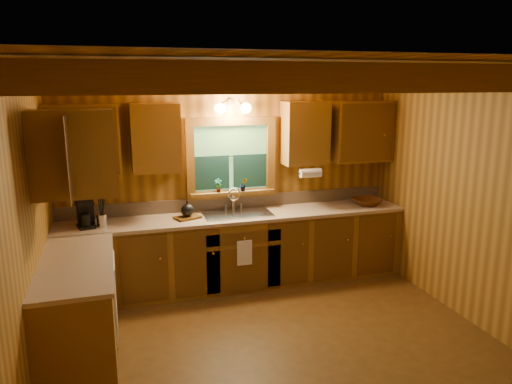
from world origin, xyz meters
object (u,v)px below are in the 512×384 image
Objects in this scene: sink at (237,218)px; wicker_basket at (366,202)px; coffee_maker at (85,214)px; cutting_board at (188,217)px.

wicker_basket is at bearing -2.03° from sink.
coffee_maker is 1.08× the size of cutting_board.
cutting_board is 0.77× the size of wicker_basket.
coffee_maker is (-1.73, -0.03, 0.19)m from sink.
sink is at bearing 177.97° from wicker_basket.
wicker_basket is (3.45, -0.03, -0.11)m from coffee_maker.
cutting_board is at bearing -178.14° from sink.
wicker_basket is (1.72, -0.06, 0.09)m from sink.
coffee_maker is at bearing 160.12° from cutting_board.
sink is at bearing -12.39° from coffee_maker.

